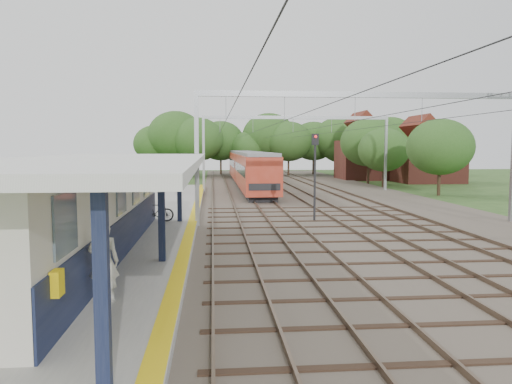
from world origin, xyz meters
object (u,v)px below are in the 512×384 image
person (104,262)px  bicycle (156,211)px  signal_post (315,165)px  train (248,167)px

person → bicycle: size_ratio=1.14×
signal_post → train: bearing=75.9°
bicycle → train: train is taller
signal_post → bicycle: bearing=170.2°
bicycle → signal_post: size_ratio=0.36×
person → signal_post: bearing=-127.1°
person → signal_post: signal_post is taller
person → signal_post: (8.22, 14.52, 1.84)m
train → signal_post: size_ratio=6.99×
person → signal_post: size_ratio=0.41×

